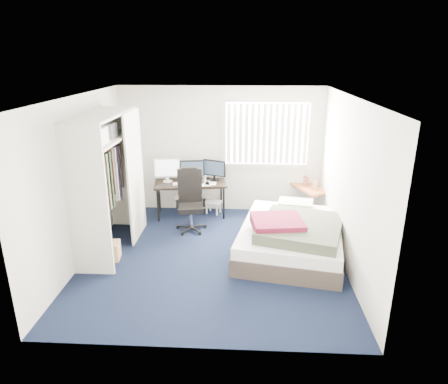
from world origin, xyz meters
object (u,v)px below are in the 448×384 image
(office_chair, at_px, (191,206))
(bed, at_px, (292,236))
(nightstand, at_px, (309,190))
(desk, at_px, (190,180))

(office_chair, xyz_separation_m, bed, (1.75, -0.84, -0.15))
(office_chair, distance_m, nightstand, 2.38)
(office_chair, bearing_deg, nightstand, 18.96)
(office_chair, height_order, bed, office_chair)
(bed, bearing_deg, office_chair, 154.28)
(nightstand, height_order, bed, nightstand)
(desk, distance_m, nightstand, 2.34)
(office_chair, distance_m, bed, 1.95)
(desk, xyz_separation_m, nightstand, (2.33, 0.09, -0.20))
(desk, relative_size, bed, 0.62)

